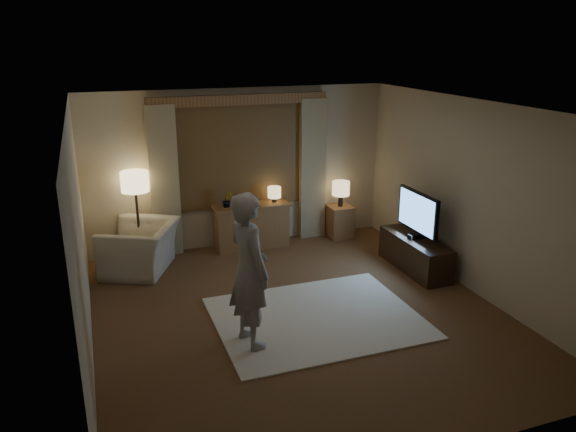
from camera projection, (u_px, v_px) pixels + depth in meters
name	position (u px, v px, depth m)	size (l,w,h in m)	color
room	(286.00, 203.00, 7.19)	(5.04, 5.54, 2.64)	brown
rug	(317.00, 318.00, 7.03)	(2.50, 2.00, 0.02)	white
sideboard	(252.00, 227.00, 9.31)	(1.20, 0.40, 0.70)	brown
picture_frame	(251.00, 201.00, 9.17)	(0.16, 0.02, 0.20)	brown
plant	(227.00, 200.00, 9.03)	(0.17, 0.13, 0.30)	#999999
table_lamp_sideboard	(274.00, 193.00, 9.27)	(0.22, 0.22, 0.30)	black
floor_lamp	(135.00, 187.00, 8.46)	(0.42, 0.42, 1.44)	black
armchair	(140.00, 248.00, 8.36)	(1.11, 0.97, 0.72)	beige
side_table	(340.00, 221.00, 9.80)	(0.40, 0.40, 0.56)	brown
table_lamp_side	(341.00, 189.00, 9.62)	(0.30, 0.30, 0.44)	black
tv_stand	(415.00, 254.00, 8.43)	(0.45, 1.40, 0.50)	black
tv	(418.00, 213.00, 8.23)	(0.24, 0.98, 0.71)	black
person	(249.00, 270.00, 6.18)	(0.65, 0.43, 1.79)	#9B968F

